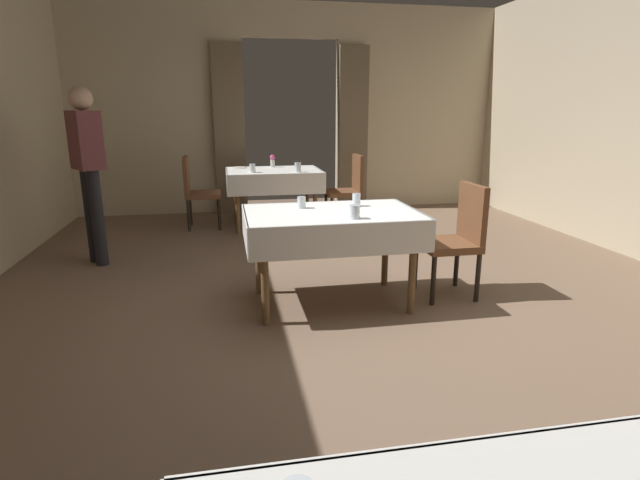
{
  "coord_description": "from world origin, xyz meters",
  "views": [
    {
      "loc": [
        -1.02,
        -3.43,
        1.52
      ],
      "look_at": [
        -0.27,
        0.5,
        0.46
      ],
      "focal_mm": 27.99,
      "sensor_mm": 36.0,
      "label": 1
    }
  ],
  "objects_px": {
    "chair_far_left": "(196,189)",
    "glass_mid_a": "(356,200)",
    "glass_far_c": "(252,168)",
    "person_waiter_by_doorway": "(88,161)",
    "dining_table_mid": "(332,223)",
    "chair_mid_right": "(457,235)",
    "plate_far_d": "(239,167)",
    "glass_mid_b": "(302,202)",
    "glass_far_b": "(298,167)",
    "glass_mid_c": "(354,212)",
    "dining_table_far": "(274,177)",
    "flower_vase_far": "(273,160)",
    "chair_far_right": "(349,186)"
  },
  "relations": [
    {
      "from": "glass_far_c",
      "to": "chair_far_left",
      "type": "bearing_deg",
      "value": 154.45
    },
    {
      "from": "chair_mid_right",
      "to": "glass_far_b",
      "type": "xyz_separation_m",
      "value": [
        -0.95,
        2.49,
        0.29
      ]
    },
    {
      "from": "chair_mid_right",
      "to": "plate_far_d",
      "type": "distance_m",
      "value": 3.51
    },
    {
      "from": "flower_vase_far",
      "to": "glass_far_c",
      "type": "distance_m",
      "value": 0.62
    },
    {
      "from": "glass_mid_b",
      "to": "flower_vase_far",
      "type": "xyz_separation_m",
      "value": [
        0.06,
        2.92,
        0.04
      ]
    },
    {
      "from": "glass_mid_b",
      "to": "person_waiter_by_doorway",
      "type": "distance_m",
      "value": 2.31
    },
    {
      "from": "dining_table_far",
      "to": "glass_mid_a",
      "type": "xyz_separation_m",
      "value": [
        0.41,
        -2.62,
        0.15
      ]
    },
    {
      "from": "dining_table_far",
      "to": "person_waiter_by_doorway",
      "type": "bearing_deg",
      "value": -145.85
    },
    {
      "from": "dining_table_far",
      "to": "flower_vase_far",
      "type": "distance_m",
      "value": 0.36
    },
    {
      "from": "glass_mid_b",
      "to": "glass_far_c",
      "type": "relative_size",
      "value": 0.86
    },
    {
      "from": "glass_far_c",
      "to": "person_waiter_by_doorway",
      "type": "distance_m",
      "value": 1.96
    },
    {
      "from": "chair_far_left",
      "to": "glass_mid_a",
      "type": "xyz_separation_m",
      "value": [
        1.4,
        -2.72,
        0.29
      ]
    },
    {
      "from": "flower_vase_far",
      "to": "glass_far_b",
      "type": "relative_size",
      "value": 1.4
    },
    {
      "from": "dining_table_far",
      "to": "chair_far_right",
      "type": "height_order",
      "value": "chair_far_right"
    },
    {
      "from": "plate_far_d",
      "to": "glass_far_c",
      "type": "bearing_deg",
      "value": -74.33
    },
    {
      "from": "glass_mid_c",
      "to": "plate_far_d",
      "type": "height_order",
      "value": "glass_mid_c"
    },
    {
      "from": "glass_far_b",
      "to": "glass_mid_a",
      "type": "bearing_deg",
      "value": -86.6
    },
    {
      "from": "chair_mid_right",
      "to": "glass_mid_b",
      "type": "height_order",
      "value": "chair_mid_right"
    },
    {
      "from": "glass_far_c",
      "to": "person_waiter_by_doorway",
      "type": "bearing_deg",
      "value": -146.98
    },
    {
      "from": "dining_table_far",
      "to": "chair_far_left",
      "type": "xyz_separation_m",
      "value": [
        -0.99,
        0.1,
        -0.13
      ]
    },
    {
      "from": "dining_table_mid",
      "to": "flower_vase_far",
      "type": "xyz_separation_m",
      "value": [
        -0.15,
        3.1,
        0.18
      ]
    },
    {
      "from": "chair_far_left",
      "to": "chair_far_right",
      "type": "height_order",
      "value": "same"
    },
    {
      "from": "chair_far_left",
      "to": "glass_mid_b",
      "type": "relative_size",
      "value": 10.05
    },
    {
      "from": "glass_mid_a",
      "to": "glass_far_c",
      "type": "bearing_deg",
      "value": 106.3
    },
    {
      "from": "dining_table_mid",
      "to": "person_waiter_by_doorway",
      "type": "height_order",
      "value": "person_waiter_by_doorway"
    },
    {
      "from": "chair_mid_right",
      "to": "glass_far_c",
      "type": "relative_size",
      "value": 8.68
    },
    {
      "from": "dining_table_mid",
      "to": "chair_far_right",
      "type": "relative_size",
      "value": 1.44
    },
    {
      "from": "chair_mid_right",
      "to": "chair_far_right",
      "type": "distance_m",
      "value": 2.73
    },
    {
      "from": "glass_mid_c",
      "to": "plate_far_d",
      "type": "relative_size",
      "value": 0.5
    },
    {
      "from": "dining_table_mid",
      "to": "glass_mid_a",
      "type": "relative_size",
      "value": 12.87
    },
    {
      "from": "dining_table_mid",
      "to": "glass_mid_c",
      "type": "xyz_separation_m",
      "value": [
        0.11,
        -0.28,
        0.14
      ]
    },
    {
      "from": "chair_far_right",
      "to": "glass_mid_a",
      "type": "relative_size",
      "value": 8.93
    },
    {
      "from": "chair_mid_right",
      "to": "plate_far_d",
      "type": "height_order",
      "value": "chair_mid_right"
    },
    {
      "from": "glass_mid_a",
      "to": "plate_far_d",
      "type": "height_order",
      "value": "glass_mid_a"
    },
    {
      "from": "glass_far_c",
      "to": "plate_far_d",
      "type": "relative_size",
      "value": 0.55
    },
    {
      "from": "dining_table_mid",
      "to": "plate_far_d",
      "type": "bearing_deg",
      "value": 101.05
    },
    {
      "from": "glass_mid_a",
      "to": "glass_mid_b",
      "type": "bearing_deg",
      "value": 179.92
    },
    {
      "from": "person_waiter_by_doorway",
      "to": "plate_far_d",
      "type": "bearing_deg",
      "value": 46.93
    },
    {
      "from": "dining_table_far",
      "to": "glass_mid_a",
      "type": "relative_size",
      "value": 11.67
    },
    {
      "from": "chair_mid_right",
      "to": "glass_mid_c",
      "type": "height_order",
      "value": "chair_mid_right"
    },
    {
      "from": "glass_mid_b",
      "to": "glass_far_b",
      "type": "height_order",
      "value": "glass_far_b"
    },
    {
      "from": "glass_mid_a",
      "to": "person_waiter_by_doorway",
      "type": "bearing_deg",
      "value": 150.49
    },
    {
      "from": "glass_mid_a",
      "to": "glass_mid_b",
      "type": "distance_m",
      "value": 0.45
    },
    {
      "from": "glass_mid_c",
      "to": "glass_far_c",
      "type": "relative_size",
      "value": 0.92
    },
    {
      "from": "glass_far_c",
      "to": "person_waiter_by_doorway",
      "type": "height_order",
      "value": "person_waiter_by_doorway"
    },
    {
      "from": "glass_mid_a",
      "to": "glass_mid_c",
      "type": "xyz_separation_m",
      "value": [
        -0.14,
        -0.46,
        -0.0
      ]
    },
    {
      "from": "dining_table_far",
      "to": "flower_vase_far",
      "type": "height_order",
      "value": "flower_vase_far"
    },
    {
      "from": "flower_vase_far",
      "to": "person_waiter_by_doorway",
      "type": "bearing_deg",
      "value": -140.38
    },
    {
      "from": "plate_far_d",
      "to": "flower_vase_far",
      "type": "bearing_deg",
      "value": 1.67
    },
    {
      "from": "dining_table_mid",
      "to": "glass_mid_a",
      "type": "xyz_separation_m",
      "value": [
        0.24,
        0.17,
        0.15
      ]
    }
  ]
}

